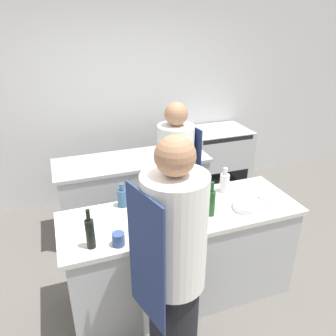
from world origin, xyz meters
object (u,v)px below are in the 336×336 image
Objects in this scene: bottle_olive_oil at (224,182)px; bottle_cooking_oil at (182,203)px; chef_at_stove at (176,181)px; bowl_mixing_large at (271,198)px; bottle_vinegar at (211,202)px; cup at (118,239)px; bottle_wine at (90,233)px; oven_range at (215,160)px; bottle_sauce at (122,197)px; bowl_prep_small at (248,206)px; chef_at_prep_near at (174,272)px.

bottle_cooking_oil reaches higher than bottle_olive_oil.
chef_at_stove is at bearing 72.26° from bottle_cooking_oil.
bottle_cooking_oil is 1.49× the size of bowl_mixing_large.
bowl_mixing_large is (0.61, 0.03, -0.09)m from bottle_vinegar.
cup is at bearing -47.91° from chef_at_stove.
bottle_olive_oil is 0.78× the size of bottle_wine.
bottle_vinegar is at bearing 5.14° from bottle_wine.
bowl_mixing_large is at bearing -103.28° from oven_range.
chef_at_stove is 0.79m from bottle_sauce.
bottle_cooking_oil reaches higher than bowl_prep_small.
bottle_olive_oil is at bearing 96.38° from bowl_prep_small.
bottle_cooking_oil is at bearing -41.91° from chef_at_prep_near.
oven_range is at bearing 128.19° from chef_at_stove.
chef_at_stove is 6.65× the size of bowl_prep_small.
bowl_prep_small reaches higher than oven_range.
bottle_cooking_oil is 0.58m from bowl_prep_small.
bottle_cooking_oil is at bearing -38.13° from bottle_sauce.
bottle_olive_oil reaches higher than bottle_sauce.
bottle_wine is at bearing -175.84° from bowl_mixing_large.
cup is at bearing -174.47° from bowl_prep_small.
bottle_sauce reaches higher than bowl_prep_small.
bottle_olive_oil is 0.95m from bottle_sauce.
bottle_olive_oil is (-0.74, -1.55, 0.52)m from oven_range.
bottle_cooking_oil reaches higher than cup.
chef_at_prep_near is at bearing -44.81° from bottle_wine.
oven_range is 3.77× the size of bowl_prep_small.
bottle_olive_oil is 0.43m from bowl_mixing_large.
chef_at_prep_near is (-1.57, -2.41, 0.44)m from oven_range.
bowl_mixing_large is at bearing 30.08° from chef_at_stove.
bottle_wine is at bearing -124.99° from bottle_sauce.
bottle_vinegar is (-0.30, -0.32, 0.03)m from bottle_olive_oil.
bowl_prep_small is at bearing -83.62° from bottle_olive_oil.
chef_at_stove reaches higher than bowl_prep_small.
oven_range is 1.95m from bowl_mixing_large.
bottle_wine is 1.23× the size of bowl_prep_small.
bottle_vinegar is at bearing -132.80° from bottle_olive_oil.
bottle_cooking_oil is 1.27× the size of bowl_prep_small.
chef_at_stove is at bearing 111.82° from bowl_prep_small.
bottle_olive_oil is at bearing 26.12° from bottle_cooking_oil.
chef_at_prep_near is at bearing -82.65° from bottle_sauce.
bowl_prep_small is (0.86, 0.51, 0.01)m from chef_at_prep_near.
chef_at_stove is (-1.04, -1.07, 0.36)m from oven_range.
cup is (-0.15, -0.51, -0.03)m from bottle_sauce.
bottle_olive_oil is 1.12× the size of bottle_sauce.
bottle_vinegar reaches higher than cup.
bowl_mixing_large is at bearing 2.57° from bottle_vinegar.
chef_at_prep_near reaches higher than bowl_mixing_large.
chef_at_stove reaches higher than bottle_wine.
bottle_wine reaches higher than bowl_mixing_large.
bottle_vinegar is 1.21× the size of bowl_prep_small.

